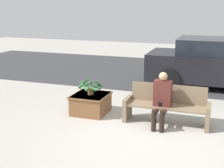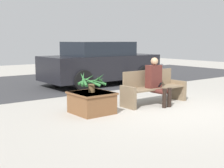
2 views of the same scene
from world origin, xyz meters
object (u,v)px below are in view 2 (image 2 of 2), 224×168
at_px(bench, 153,88).
at_px(parked_car, 100,63).
at_px(planter_box, 92,102).
at_px(bollard_post, 161,75).
at_px(person_seated, 156,80).
at_px(potted_plant, 92,81).

xyz_separation_m(bench, parked_car, (0.94, 3.65, 0.37)).
bearing_deg(parked_car, planter_box, -127.83).
distance_m(planter_box, bollard_post, 4.45).
distance_m(parked_car, bollard_post, 2.26).
relative_size(person_seated, potted_plant, 1.82).
bearing_deg(bench, planter_box, 178.59).
relative_size(parked_car, bollard_post, 5.31).
bearing_deg(potted_plant, bollard_post, 23.61).
relative_size(bench, parked_car, 0.44).
xyz_separation_m(planter_box, parked_car, (2.80, 3.60, 0.51)).
xyz_separation_m(planter_box, potted_plant, (0.01, -0.00, 0.46)).
height_order(planter_box, parked_car, parked_car).
xyz_separation_m(planter_box, bollard_post, (4.08, 1.77, 0.17)).
relative_size(planter_box, parked_car, 0.20).
distance_m(bench, planter_box, 1.86).
xyz_separation_m(bench, planter_box, (-1.86, 0.05, -0.15)).
relative_size(person_seated, parked_car, 0.28).
bearing_deg(person_seated, potted_plant, 172.27).
xyz_separation_m(potted_plant, parked_car, (2.79, 3.61, 0.05)).
distance_m(person_seated, potted_plant, 1.78).
bearing_deg(bollard_post, potted_plant, -156.39).
height_order(planter_box, potted_plant, potted_plant).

